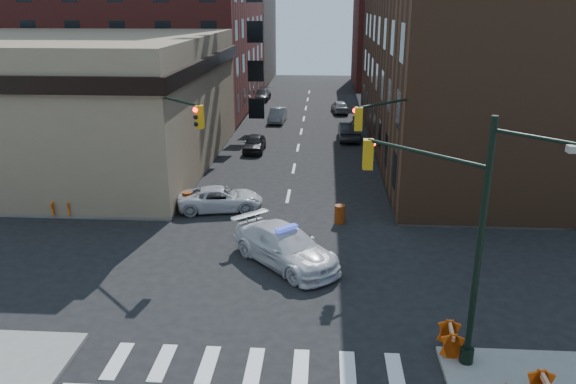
# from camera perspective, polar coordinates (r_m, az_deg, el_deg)

# --- Properties ---
(ground) EXTENTS (140.00, 140.00, 0.00)m
(ground) POSITION_cam_1_polar(r_m,az_deg,el_deg) (24.72, -1.50, -8.03)
(ground) COLOR black
(ground) RESTS_ON ground
(sidewalk_nw) EXTENTS (34.00, 54.50, 0.15)m
(sidewalk_nw) POSITION_cam_1_polar(r_m,az_deg,el_deg) (61.22, -20.66, 7.09)
(sidewalk_nw) COLOR gray
(sidewalk_nw) RESTS_ON ground
(sidewalk_ne) EXTENTS (34.00, 54.50, 0.15)m
(sidewalk_ne) POSITION_cam_1_polar(r_m,az_deg,el_deg) (59.62, 24.38, 6.35)
(sidewalk_ne) COLOR gray
(sidewalk_ne) RESTS_ON ground
(bank_building) EXTENTS (22.00, 22.00, 9.00)m
(bank_building) POSITION_cam_1_polar(r_m,az_deg,el_deg) (43.47, -22.60, 8.52)
(bank_building) COLOR #877658
(bank_building) RESTS_ON ground
(commercial_row_ne) EXTENTS (14.00, 34.00, 14.00)m
(commercial_row_ne) POSITION_cam_1_polar(r_m,az_deg,el_deg) (45.99, 17.93, 12.67)
(commercial_row_ne) COLOR #533421
(commercial_row_ne) RESTS_ON ground
(filler_nw) EXTENTS (20.00, 18.00, 16.00)m
(filler_nw) POSITION_cam_1_polar(r_m,az_deg,el_deg) (85.97, -8.73, 16.39)
(filler_nw) COLOR brown
(filler_nw) RESTS_ON ground
(filler_ne) EXTENTS (16.00, 16.00, 12.00)m
(filler_ne) POSITION_cam_1_polar(r_m,az_deg,el_deg) (81.03, 12.63, 14.62)
(filler_ne) COLOR maroon
(filler_ne) RESTS_ON ground
(signal_pole_se) EXTENTS (5.40, 5.27, 8.00)m
(signal_pole_se) POSITION_cam_1_polar(r_m,az_deg,el_deg) (18.13, 16.09, -3.07)
(signal_pole_se) COLOR black
(signal_pole_se) RESTS_ON sidewalk_se
(signal_pole_nw) EXTENTS (3.58, 3.67, 8.00)m
(signal_pole_nw) POSITION_cam_1_polar(r_m,az_deg,el_deg) (29.25, -12.14, 4.87)
(signal_pole_nw) COLOR black
(signal_pole_nw) RESTS_ON sidewalk_nw
(signal_pole_ne) EXTENTS (3.67, 3.58, 8.00)m
(signal_pole_ne) POSITION_cam_1_polar(r_m,az_deg,el_deg) (28.41, 11.27, 4.53)
(signal_pole_ne) COLOR black
(signal_pole_ne) RESTS_ON sidewalk_ne
(tree_ne_near) EXTENTS (3.00, 3.00, 4.85)m
(tree_ne_near) POSITION_cam_1_polar(r_m,az_deg,el_deg) (48.89, 10.22, 9.41)
(tree_ne_near) COLOR black
(tree_ne_near) RESTS_ON sidewalk_ne
(tree_ne_far) EXTENTS (3.00, 3.00, 4.85)m
(tree_ne_far) POSITION_cam_1_polar(r_m,az_deg,el_deg) (56.76, 9.37, 10.71)
(tree_ne_far) COLOR black
(tree_ne_far) RESTS_ON sidewalk_ne
(police_car) EXTENTS (5.63, 5.84, 1.67)m
(police_car) POSITION_cam_1_polar(r_m,az_deg,el_deg) (25.02, -0.27, -5.56)
(police_car) COLOR silver
(police_car) RESTS_ON ground
(pickup) EXTENTS (5.08, 3.04, 1.32)m
(pickup) POSITION_cam_1_polar(r_m,az_deg,el_deg) (31.74, -6.86, -0.68)
(pickup) COLOR silver
(pickup) RESTS_ON ground
(parked_car_wnear) EXTENTS (1.60, 3.90, 1.32)m
(parked_car_wnear) POSITION_cam_1_polar(r_m,az_deg,el_deg) (44.22, -3.43, 4.97)
(parked_car_wnear) COLOR black
(parked_car_wnear) RESTS_ON ground
(parked_car_wfar) EXTENTS (1.64, 4.19, 1.36)m
(parked_car_wfar) POSITION_cam_1_polar(r_m,az_deg,el_deg) (55.38, -1.06, 7.81)
(parked_car_wfar) COLOR gray
(parked_car_wfar) RESTS_ON ground
(parked_car_wdeep) EXTENTS (2.05, 4.75, 1.36)m
(parked_car_wdeep) POSITION_cam_1_polar(r_m,az_deg,el_deg) (68.11, -2.71, 9.84)
(parked_car_wdeep) COLOR black
(parked_car_wdeep) RESTS_ON ground
(parked_car_enear) EXTENTS (1.76, 4.77, 1.56)m
(parked_car_enear) POSITION_cam_1_polar(r_m,az_deg,el_deg) (48.35, 6.20, 6.23)
(parked_car_enear) COLOR black
(parked_car_enear) RESTS_ON ground
(parked_car_efar) EXTENTS (1.97, 4.04, 1.33)m
(parked_car_efar) POSITION_cam_1_polar(r_m,az_deg,el_deg) (60.47, 5.29, 8.64)
(parked_car_efar) COLOR gray
(parked_car_efar) RESTS_ON ground
(pedestrian_a) EXTENTS (0.80, 0.74, 1.83)m
(pedestrian_a) POSITION_cam_1_polar(r_m,az_deg,el_deg) (31.49, -13.43, -0.45)
(pedestrian_a) COLOR black
(pedestrian_a) RESTS_ON sidewalk_nw
(pedestrian_b) EXTENTS (0.93, 0.79, 1.68)m
(pedestrian_b) POSITION_cam_1_polar(r_m,az_deg,el_deg) (31.82, -15.62, -0.58)
(pedestrian_b) COLOR black
(pedestrian_b) RESTS_ON sidewalk_nw
(pedestrian_c) EXTENTS (1.08, 0.72, 1.71)m
(pedestrian_c) POSITION_cam_1_polar(r_m,az_deg,el_deg) (34.65, -22.25, 0.29)
(pedestrian_c) COLOR #1E232E
(pedestrian_c) RESTS_ON sidewalk_nw
(barrel_road) EXTENTS (0.74, 0.74, 0.99)m
(barrel_road) POSITION_cam_1_polar(r_m,az_deg,el_deg) (29.81, 5.28, -2.26)
(barrel_road) COLOR #C04509
(barrel_road) RESTS_ON ground
(barrel_bank) EXTENTS (0.59, 0.59, 1.03)m
(barrel_bank) POSITION_cam_1_polar(r_m,az_deg,el_deg) (32.10, -10.13, -0.89)
(barrel_bank) COLOR #C65109
(barrel_bank) RESTS_ON ground
(barricade_se_a) EXTENTS (0.65, 1.17, 0.85)m
(barricade_se_a) POSITION_cam_1_polar(r_m,az_deg,el_deg) (19.87, 16.18, -14.17)
(barricade_se_a) COLOR #D36409
(barricade_se_a) RESTS_ON sidewalk_se
(barricade_nw_a) EXTENTS (1.16, 0.76, 0.80)m
(barricade_nw_a) POSITION_cam_1_polar(r_m,az_deg,el_deg) (32.56, -12.31, -0.69)
(barricade_nw_a) COLOR #DE480A
(barricade_nw_a) RESTS_ON sidewalk_nw
(barricade_nw_b) EXTENTS (1.20, 0.67, 0.87)m
(barricade_nw_b) POSITION_cam_1_polar(r_m,az_deg,el_deg) (32.80, -21.92, -1.44)
(barricade_nw_b) COLOR #C25A09
(barricade_nw_b) RESTS_ON sidewalk_nw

